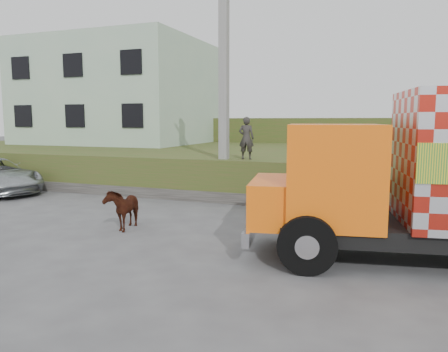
% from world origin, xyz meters
% --- Properties ---
extents(ground, '(120.00, 120.00, 0.00)m').
position_xyz_m(ground, '(0.00, 0.00, 0.00)').
color(ground, '#474749').
rests_on(ground, ground).
extents(embankment, '(40.00, 12.00, 1.50)m').
position_xyz_m(embankment, '(0.00, 10.00, 0.75)').
color(embankment, '#35531B').
rests_on(embankment, ground).
extents(embankment_far, '(40.00, 12.00, 3.00)m').
position_xyz_m(embankment_far, '(0.00, 22.00, 1.50)').
color(embankment_far, '#35531B').
rests_on(embankment_far, ground).
extents(retaining_strip, '(16.00, 0.50, 0.40)m').
position_xyz_m(retaining_strip, '(-2.00, 4.20, 0.20)').
color(retaining_strip, '#595651').
rests_on(retaining_strip, ground).
extents(building, '(10.00, 8.00, 6.00)m').
position_xyz_m(building, '(-11.00, 13.00, 4.50)').
color(building, '#A6BFA3').
rests_on(building, embankment).
extents(utility_pole, '(1.20, 0.30, 8.00)m').
position_xyz_m(utility_pole, '(-1.00, 4.60, 4.08)').
color(utility_pole, gray).
rests_on(utility_pole, ground).
extents(cow, '(0.84, 1.41, 1.11)m').
position_xyz_m(cow, '(-2.08, -0.16, 0.56)').
color(cow, '#371C0D').
rests_on(cow, ground).
extents(pedestrian, '(0.58, 0.41, 1.50)m').
position_xyz_m(pedestrian, '(-0.23, 4.80, 2.25)').
color(pedestrian, '#2B2826').
rests_on(pedestrian, embankment).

